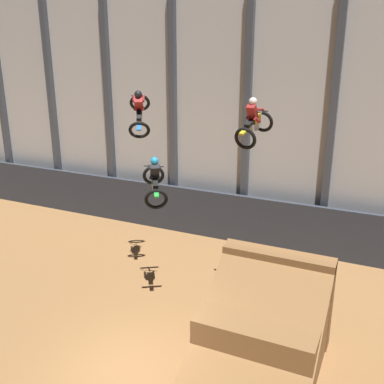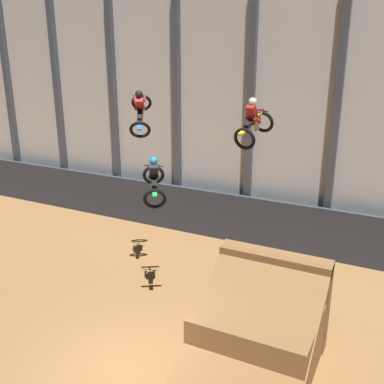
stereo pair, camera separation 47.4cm
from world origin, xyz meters
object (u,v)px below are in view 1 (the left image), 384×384
(rider_bike_left_air, at_px, (139,111))
(rider_bike_right_air, at_px, (254,123))
(rider_bike_center_air, at_px, (155,181))
(dirt_ramp, at_px, (265,323))

(rider_bike_left_air, height_order, rider_bike_right_air, rider_bike_left_air)
(rider_bike_left_air, xyz_separation_m, rider_bike_right_air, (3.96, 0.42, -0.20))
(rider_bike_left_air, bearing_deg, rider_bike_center_air, -75.17)
(dirt_ramp, height_order, rider_bike_right_air, rider_bike_right_air)
(rider_bike_right_air, bearing_deg, dirt_ramp, -58.57)
(dirt_ramp, xyz_separation_m, rider_bike_right_air, (-1.59, 3.39, 4.84))
(dirt_ramp, xyz_separation_m, rider_bike_center_air, (-4.22, 1.57, 3.09))
(rider_bike_right_air, bearing_deg, rider_bike_left_air, -167.67)
(rider_bike_left_air, height_order, rider_bike_center_air, rider_bike_left_air)
(rider_bike_left_air, xyz_separation_m, rider_bike_center_air, (1.33, -1.40, -1.95))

